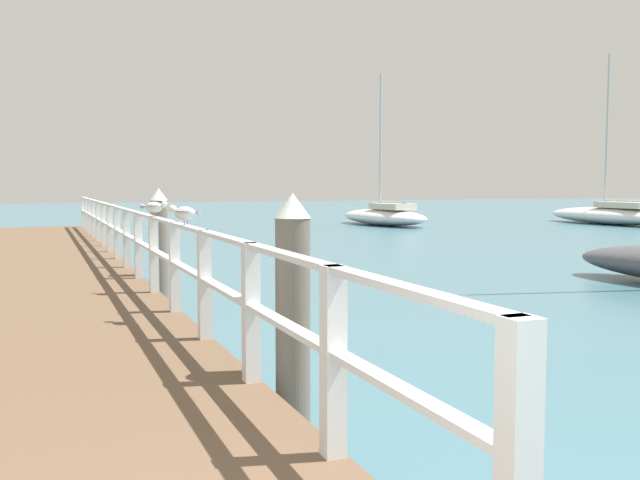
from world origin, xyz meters
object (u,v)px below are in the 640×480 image
at_px(dock_piling_far, 159,246).
at_px(boat_3, 611,215).
at_px(dock_piling_near, 293,314).
at_px(seagull_background, 154,207).
at_px(seagull_foreground, 184,213).
at_px(boat_2, 384,216).

distance_m(dock_piling_far, boat_3, 29.73).
bearing_deg(dock_piling_near, dock_piling_far, 90.00).
distance_m(dock_piling_near, seagull_background, 4.73).
height_order(dock_piling_near, boat_3, boat_3).
bearing_deg(dock_piling_far, seagull_foreground, -95.22).
bearing_deg(boat_2, dock_piling_near, -125.64).
height_order(dock_piling_far, boat_3, boat_3).
distance_m(seagull_background, boat_3, 31.19).
xyz_separation_m(boat_2, boat_3, (11.03, -3.50, 0.02)).
xyz_separation_m(seagull_foreground, boat_3, (25.44, 20.22, -1.23)).
distance_m(dock_piling_far, seagull_background, 2.17).
height_order(dock_piling_far, seagull_foreground, dock_piling_far).
distance_m(seagull_foreground, boat_3, 32.52).
bearing_deg(seagull_foreground, dock_piling_far, 45.97).
relative_size(seagull_foreground, boat_3, 0.05).
bearing_deg(boat_3, seagull_background, -144.72).
relative_size(seagull_foreground, boat_2, 0.05).
bearing_deg(boat_3, dock_piling_far, -147.48).
xyz_separation_m(dock_piling_far, seagull_background, (-0.37, -2.02, 0.73)).
bearing_deg(seagull_background, seagull_foreground, 46.57).
height_order(dock_piling_near, seagull_background, dock_piling_near).
relative_size(dock_piling_near, seagull_background, 5.15).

